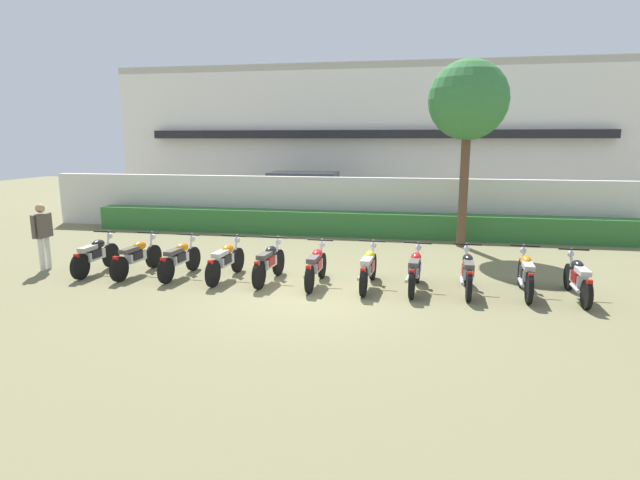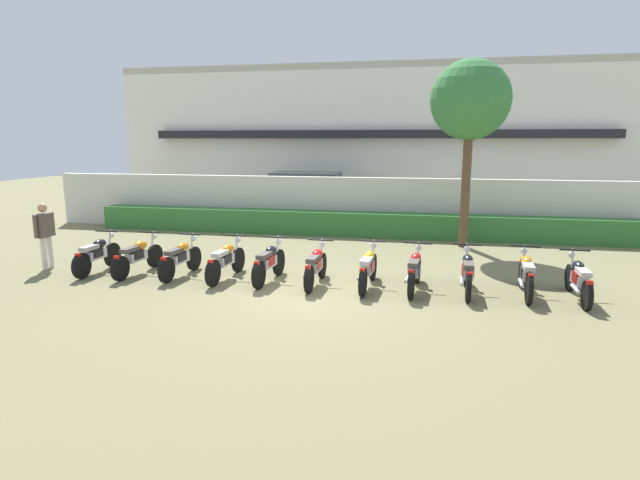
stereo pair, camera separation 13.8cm
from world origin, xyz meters
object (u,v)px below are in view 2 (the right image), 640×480
Objects in this scene: motorcycle_in_row_3 at (226,260)px; motorcycle_in_row_4 at (269,262)px; motorcycle_in_row_0 at (97,254)px; tree_near_inspector at (470,101)px; motorcycle_in_row_2 at (180,258)px; motorcycle_in_row_8 at (467,272)px; motorcycle_in_row_5 at (316,265)px; motorcycle_in_row_1 at (138,256)px; inspector_person at (45,230)px; motorcycle_in_row_6 at (368,268)px; motorcycle_in_row_7 at (415,270)px; parked_car at (310,196)px; motorcycle_in_row_10 at (579,279)px; motorcycle_in_row_9 at (526,274)px.

motorcycle_in_row_3 is 1.05m from motorcycle_in_row_4.
motorcycle_in_row_3 is (3.29, 0.06, -0.00)m from motorcycle_in_row_0.
motorcycle_in_row_2 is (-6.82, -4.87, -3.82)m from tree_near_inspector.
tree_near_inspector is 6.24m from motorcycle_in_row_8.
motorcycle_in_row_4 is at bearing -88.59° from motorcycle_in_row_0.
motorcycle_in_row_1 is at bearing 90.43° from motorcycle_in_row_5.
tree_near_inspector is 3.01× the size of motorcycle_in_row_0.
inspector_person is at bearing 91.55° from motorcycle_in_row_8.
motorcycle_in_row_7 is at bearing -88.23° from motorcycle_in_row_6.
motorcycle_in_row_1 is 2.54m from inspector_person.
motorcycle_in_row_5 is 6.91m from inspector_person.
parked_car reaches higher than motorcycle_in_row_3.
motorcycle_in_row_2 is 0.93× the size of motorcycle_in_row_6.
parked_car reaches higher than motorcycle_in_row_1.
motorcycle_in_row_7 is 3.25m from motorcycle_in_row_10.
motorcycle_in_row_0 is 8.70m from motorcycle_in_row_8.
motorcycle_in_row_6 is (3.39, -9.48, -0.49)m from parked_car.
motorcycle_in_row_9 is at bearing -0.03° from inspector_person.
motorcycle_in_row_2 is 3.63m from inspector_person.
motorcycle_in_row_9 is (5.54, 0.02, 0.00)m from motorcycle_in_row_4.
tree_near_inspector reaches higher than motorcycle_in_row_9.
tree_near_inspector is at bearing 14.55° from motorcycle_in_row_9.
motorcycle_in_row_10 is (4.26, -0.03, -0.01)m from motorcycle_in_row_6.
parked_car is at bearing -17.86° from motorcycle_in_row_0.
motorcycle_in_row_7 is (4.32, -0.09, 0.00)m from motorcycle_in_row_3.
motorcycle_in_row_1 is at bearing -85.18° from motorcycle_in_row_0.
tree_near_inspector is at bearing -53.11° from motorcycle_in_row_1.
motorcycle_in_row_5 is at bearing 94.48° from motorcycle_in_row_6.
motorcycle_in_row_8 reaches higher than motorcycle_in_row_2.
motorcycle_in_row_10 is at bearing -85.32° from motorcycle_in_row_1.
parked_car is 2.33× the size of motorcycle_in_row_3.
motorcycle_in_row_5 is at bearing -85.94° from motorcycle_in_row_1.
motorcycle_in_row_5 is at bearing -88.42° from motorcycle_in_row_4.
inspector_person is at bearing 94.30° from motorcycle_in_row_3.
motorcycle_in_row_8 is (-0.27, -4.93, -3.82)m from tree_near_inspector.
motorcycle_in_row_1 is at bearing 94.64° from motorcycle_in_row_2.
motorcycle_in_row_6 is at bearing -0.50° from inspector_person.
tree_near_inspector is 2.83× the size of motorcycle_in_row_3.
motorcycle_in_row_0 is at bearing 99.26° from motorcycle_in_row_1.
inspector_person reaches higher than motorcycle_in_row_5.
motorcycle_in_row_8 is at bearing -85.77° from motorcycle_in_row_2.
motorcycle_in_row_7 is (-1.36, -4.97, -3.82)m from tree_near_inspector.
motorcycle_in_row_10 is (1.90, -4.98, -3.83)m from tree_near_inspector.
parked_car is at bearing 23.13° from motorcycle_in_row_6.
motorcycle_in_row_3 is 1.05× the size of motorcycle_in_row_5.
motorcycle_in_row_6 reaches higher than motorcycle_in_row_2.
motorcycle_in_row_6 is (3.32, -0.06, 0.00)m from motorcycle_in_row_3.
tree_near_inspector is at bearing -1.20° from motorcycle_in_row_8.
motorcycle_in_row_4 is at bearing 88.34° from motorcycle_in_row_5.
motorcycle_in_row_0 is (-3.22, -9.48, -0.49)m from parked_car.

